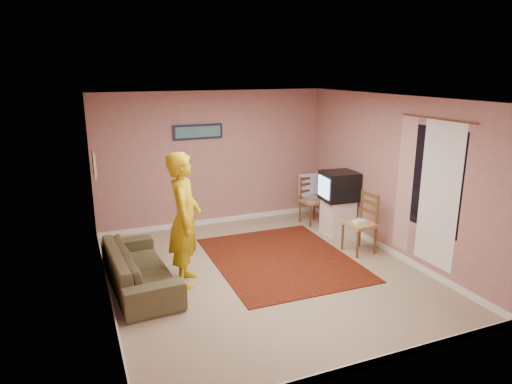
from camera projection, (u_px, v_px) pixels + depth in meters
name	position (u px, v px, depth m)	size (l,w,h in m)	color
ground	(265.00, 273.00, 6.90)	(5.00, 5.00, 0.00)	gray
wall_back	(214.00, 159.00, 8.79)	(4.50, 0.02, 2.60)	tan
wall_front	(369.00, 252.00, 4.33)	(4.50, 0.02, 2.60)	tan
wall_left	(101.00, 207.00, 5.74)	(0.02, 5.00, 2.60)	tan
wall_right	(392.00, 176.00, 7.39)	(0.02, 5.00, 2.60)	tan
ceiling	(265.00, 98.00, 6.22)	(4.50, 5.00, 0.02)	white
baseboard_back	(215.00, 221.00, 9.11)	(4.50, 0.02, 0.10)	white
baseboard_front	(361.00, 366.00, 4.66)	(4.50, 0.02, 0.10)	white
baseboard_left	(110.00, 297.00, 6.07)	(0.02, 5.00, 0.10)	white
baseboard_right	(386.00, 248.00, 7.71)	(0.02, 5.00, 0.10)	white
window	(433.00, 180.00, 6.54)	(0.01, 1.10, 1.50)	black
curtain_sheer	(439.00, 196.00, 6.46)	(0.01, 0.75, 2.10)	white
curtain_floral	(405.00, 184.00, 7.07)	(0.01, 0.35, 2.10)	beige
curtain_rod	(437.00, 119.00, 6.30)	(0.02, 0.02, 1.40)	brown
picture_back	(198.00, 132.00, 8.51)	(0.95, 0.04, 0.28)	#141638
picture_left	(94.00, 164.00, 7.11)	(0.04, 0.38, 0.42)	beige
area_rug	(281.00, 259.00, 7.39)	(2.13, 2.66, 0.01)	black
tv_cabinet	(338.00, 217.00, 8.49)	(0.51, 0.46, 0.65)	white
crt_tv	(339.00, 186.00, 8.34)	(0.67, 0.60, 0.53)	black
chair_a	(313.00, 196.00, 9.01)	(0.47, 0.45, 0.50)	tan
dvd_player	(313.00, 198.00, 9.02)	(0.38, 0.27, 0.07)	silver
blue_throw	(308.00, 184.00, 9.13)	(0.41, 0.05, 0.43)	#94B6F3
chair_b	(360.00, 217.00, 7.54)	(0.48, 0.50, 0.55)	tan
game_console	(360.00, 221.00, 7.56)	(0.21, 0.15, 0.04)	white
sofa	(140.00, 267.00, 6.41)	(1.97, 0.77, 0.58)	brown
person	(185.00, 219.00, 6.36)	(0.70, 0.46, 1.91)	gold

